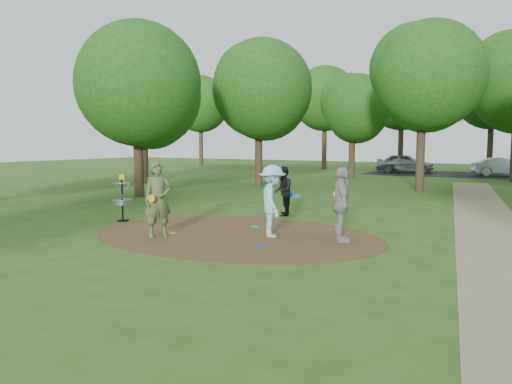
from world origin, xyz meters
The scene contains 16 objects.
ground centered at (0.00, 0.00, 0.00)m, with size 100.00×100.00×0.00m, color #2D5119.
dirt_clearing centered at (0.00, 0.00, 0.01)m, with size 8.40×8.40×0.02m, color #47301C.
footpath centered at (6.50, 2.00, 0.01)m, with size 2.00×40.00×0.01m, color #8C7A5B.
parking_lot centered at (2.00, 30.00, 0.00)m, with size 14.00×8.00×0.01m, color black.
player_observer_with_disc centered at (-1.65, -1.28, 1.03)m, with size 0.85×0.90×2.07m.
player_throwing_with_disc centered at (1.03, 0.27, 0.99)m, with size 1.52×1.47×1.97m.
player_walking_with_disc centered at (-0.46, 3.91, 0.86)m, with size 0.93×1.03×1.73m.
player_waiting_with_disc centered at (2.90, 0.54, 0.98)m, with size 0.98×1.23×1.96m.
disc_ground_cyan centered at (-0.12, 1.33, 0.03)m, with size 0.22×0.22×0.02m, color #19C2CD.
disc_ground_blue centered at (1.39, -1.01, 0.03)m, with size 0.22×0.22×0.02m, color blue.
disc_ground_red centered at (-0.75, 0.96, 0.03)m, with size 0.22×0.22×0.02m, color red.
car_left centered at (-2.20, 30.29, 0.78)m, with size 1.85×4.59×1.57m, color #A2A2A9.
car_right centered at (5.12, 29.46, 0.69)m, with size 1.46×4.20×1.38m, color #B1B4B9.
disc_ground_orange centered at (-1.64, -0.70, 0.03)m, with size 0.22×0.22×0.02m, color orange.
disc_golf_basket centered at (-4.50, 0.30, 0.87)m, with size 0.63×0.63×1.54m.
tree_ring centered at (0.61, 9.77, 5.20)m, with size 37.30×45.51×9.38m.
Camera 1 is at (7.21, -11.65, 2.61)m, focal length 35.00 mm.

